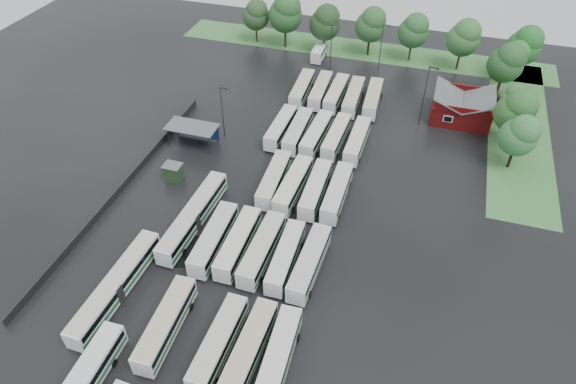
% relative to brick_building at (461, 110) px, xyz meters
% --- Properties ---
extents(ground, '(160.00, 160.00, 0.00)m').
position_rel_brick_building_xyz_m(ground, '(-24.00, -42.77, -1.87)').
color(ground, black).
rests_on(ground, ground).
extents(brick_building, '(10.07, 8.60, 5.39)m').
position_rel_brick_building_xyz_m(brick_building, '(0.00, 0.00, 0.00)').
color(brick_building, maroon).
rests_on(brick_building, ground).
extents(wash_shed, '(8.20, 4.20, 3.58)m').
position_rel_brick_building_xyz_m(wash_shed, '(-41.20, -20.74, 1.12)').
color(wash_shed, '#2D2D30').
rests_on(wash_shed, ground).
extents(utility_hut, '(2.70, 2.20, 2.62)m').
position_rel_brick_building_xyz_m(utility_hut, '(-40.20, -30.17, -0.55)').
color(utility_hut, '#1B341C').
rests_on(utility_hut, ground).
extents(grass_strip_north, '(80.00, 10.00, 0.01)m').
position_rel_brick_building_xyz_m(grass_strip_north, '(-22.00, 22.03, -1.86)').
color(grass_strip_north, '#3A6F35').
rests_on(grass_strip_north, ground).
extents(grass_strip_east, '(10.00, 50.00, 0.01)m').
position_rel_brick_building_xyz_m(grass_strip_east, '(10.00, 0.03, -1.86)').
color(grass_strip_east, '#3A6F35').
rests_on(grass_strip_east, ground).
extents(west_fence, '(0.10, 50.00, 1.20)m').
position_rel_brick_building_xyz_m(west_fence, '(-46.20, -34.77, -1.27)').
color(west_fence, '#2D2D30').
rests_on(west_fence, ground).
extents(bus_r1c0, '(2.86, 11.51, 3.18)m').
position_rel_brick_building_xyz_m(bus_r1c0, '(-28.39, -54.99, -0.12)').
color(bus_r1c0, silver).
rests_on(bus_r1c0, ground).
extents(bus_r1c2, '(2.54, 11.18, 3.10)m').
position_rel_brick_building_xyz_m(bus_r1c2, '(-21.99, -55.41, -0.16)').
color(bus_r1c2, silver).
rests_on(bus_r1c2, ground).
extents(bus_r1c3, '(2.64, 11.31, 3.13)m').
position_rel_brick_building_xyz_m(bus_r1c3, '(-18.63, -55.11, -0.14)').
color(bus_r1c3, silver).
rests_on(bus_r1c3, ground).
extents(bus_r1c4, '(2.86, 11.33, 3.13)m').
position_rel_brick_building_xyz_m(bus_r1c4, '(-15.42, -55.17, -0.15)').
color(bus_r1c4, silver).
rests_on(bus_r1c4, ground).
extents(bus_r2c0, '(2.74, 11.61, 3.21)m').
position_rel_brick_building_xyz_m(bus_r2c0, '(-28.60, -41.57, -0.10)').
color(bus_r2c0, silver).
rests_on(bus_r2c0, ground).
extents(bus_r2c1, '(2.56, 11.35, 3.15)m').
position_rel_brick_building_xyz_m(bus_r2c1, '(-25.36, -41.31, -0.13)').
color(bus_r2c1, silver).
rests_on(bus_r2c1, ground).
extents(bus_r2c2, '(2.66, 11.57, 3.21)m').
position_rel_brick_building_xyz_m(bus_r2c2, '(-22.10, -41.46, -0.10)').
color(bus_r2c2, silver).
rests_on(bus_r2c2, ground).
extents(bus_r2c3, '(2.61, 10.96, 3.04)m').
position_rel_brick_building_xyz_m(bus_r2c3, '(-18.90, -41.70, -0.20)').
color(bus_r2c3, silver).
rests_on(bus_r2c3, ground).
extents(bus_r2c4, '(2.76, 11.41, 3.16)m').
position_rel_brick_building_xyz_m(bus_r2c4, '(-15.80, -41.78, -0.13)').
color(bus_r2c4, silver).
rests_on(bus_r2c4, ground).
extents(bus_r3c1, '(2.85, 11.34, 3.13)m').
position_rel_brick_building_xyz_m(bus_r3c1, '(-25.07, -27.82, -0.14)').
color(bus_r3c1, silver).
rests_on(bus_r3c1, ground).
extents(bus_r3c2, '(2.82, 11.47, 3.17)m').
position_rel_brick_building_xyz_m(bus_r3c2, '(-22.03, -28.23, -0.12)').
color(bus_r3c2, silver).
rests_on(bus_r3c2, ground).
extents(bus_r3c3, '(2.57, 11.23, 3.11)m').
position_rel_brick_building_xyz_m(bus_r3c3, '(-18.73, -28.11, -0.15)').
color(bus_r3c3, silver).
rests_on(bus_r3c3, ground).
extents(bus_r3c4, '(2.41, 11.18, 3.11)m').
position_rel_brick_building_xyz_m(bus_r3c4, '(-15.60, -27.85, -0.16)').
color(bus_r3c4, silver).
rests_on(bus_r3c4, ground).
extents(bus_r4c0, '(2.48, 10.94, 3.04)m').
position_rel_brick_building_xyz_m(bus_r4c0, '(-28.36, -14.42, -0.20)').
color(bus_r4c0, silver).
rests_on(bus_r4c0, ground).
extents(bus_r4c1, '(2.50, 11.14, 3.09)m').
position_rel_brick_building_xyz_m(bus_r4c1, '(-25.34, -14.67, -0.16)').
color(bus_r4c1, silver).
rests_on(bus_r4c1, ground).
extents(bus_r4c2, '(2.90, 11.31, 3.12)m').
position_rel_brick_building_xyz_m(bus_r4c2, '(-22.17, -14.64, -0.15)').
color(bus_r4c2, silver).
rests_on(bus_r4c2, ground).
extents(bus_r4c3, '(2.68, 10.97, 3.03)m').
position_rel_brick_building_xyz_m(bus_r4c3, '(-18.93, -14.24, -0.20)').
color(bus_r4c3, silver).
rests_on(bus_r4c3, ground).
extents(bus_r4c4, '(2.48, 11.08, 3.08)m').
position_rel_brick_building_xyz_m(bus_r4c4, '(-15.43, -14.47, -0.17)').
color(bus_r4c4, silver).
rests_on(bus_r4c4, ground).
extents(bus_r5c0, '(2.82, 11.21, 3.10)m').
position_rel_brick_building_xyz_m(bus_r5c0, '(-28.58, -0.97, -0.16)').
color(bus_r5c0, silver).
rests_on(bus_r5c0, ground).
extents(bus_r5c1, '(2.70, 11.07, 3.06)m').
position_rel_brick_building_xyz_m(bus_r5c1, '(-25.15, -0.52, -0.18)').
color(bus_r5c1, silver).
rests_on(bus_r5c1, ground).
extents(bus_r5c2, '(2.46, 11.05, 3.07)m').
position_rel_brick_building_xyz_m(bus_r5c2, '(-22.12, -0.78, -0.18)').
color(bus_r5c2, silver).
rests_on(bus_r5c2, ground).
extents(bus_r5c3, '(2.71, 11.24, 3.11)m').
position_rel_brick_building_xyz_m(bus_r5c3, '(-18.87, -1.07, -0.16)').
color(bus_r5c3, silver).
rests_on(bus_r5c3, ground).
extents(bus_r5c4, '(2.88, 11.26, 3.11)m').
position_rel_brick_building_xyz_m(bus_r5c4, '(-15.40, -0.57, -0.16)').
color(bus_r5c4, silver).
rests_on(bus_r5c4, ground).
extents(artic_bus_west_b, '(2.84, 16.67, 3.08)m').
position_rel_brick_building_xyz_m(artic_bus_west_b, '(-32.96, -38.43, -0.16)').
color(artic_bus_west_b, silver).
rests_on(artic_bus_west_b, ground).
extents(artic_bus_west_c, '(2.76, 16.47, 3.05)m').
position_rel_brick_building_xyz_m(artic_bus_west_c, '(-36.44, -52.01, -0.18)').
color(artic_bus_west_c, silver).
rests_on(artic_bus_west_c, ground).
extents(minibus, '(2.37, 5.98, 2.59)m').
position_rel_brick_building_xyz_m(minibus, '(-29.56, 15.07, -0.43)').
color(minibus, white).
rests_on(minibus, ground).
extents(tree_north_0, '(5.80, 5.80, 9.61)m').
position_rel_brick_building_xyz_m(tree_north_0, '(-44.82, 19.23, 4.32)').
color(tree_north_0, '#3D2416').
rests_on(tree_north_0, ground).
extents(tree_north_1, '(7.16, 7.16, 11.85)m').
position_rel_brick_building_xyz_m(tree_north_1, '(-37.88, 18.58, 5.76)').
color(tree_north_1, '#32281C').
rests_on(tree_north_1, ground).
extents(tree_north_2, '(6.48, 6.48, 10.73)m').
position_rel_brick_building_xyz_m(tree_north_2, '(-29.10, 17.95, 5.04)').
color(tree_north_2, black).
rests_on(tree_north_2, ground).
extents(tree_north_3, '(6.38, 6.38, 10.56)m').
position_rel_brick_building_xyz_m(tree_north_3, '(-19.91, 19.96, 4.93)').
color(tree_north_3, black).
rests_on(tree_north_3, ground).
extents(tree_north_4, '(6.18, 6.18, 10.23)m').
position_rel_brick_building_xyz_m(tree_north_4, '(-11.24, 20.07, 4.72)').
color(tree_north_4, '#3A2A1B').
rests_on(tree_north_4, ground).
extents(tree_north_5, '(6.49, 6.49, 10.74)m').
position_rel_brick_building_xyz_m(tree_north_5, '(-1.42, 18.89, 5.05)').
color(tree_north_5, '#352513').
rests_on(tree_north_5, ground).
extents(tree_north_6, '(6.54, 6.54, 10.84)m').
position_rel_brick_building_xyz_m(tree_north_6, '(9.78, 18.69, 5.11)').
color(tree_north_6, black).
rests_on(tree_north_6, ground).
extents(tree_east_0, '(5.72, 5.72, 9.48)m').
position_rel_brick_building_xyz_m(tree_east_0, '(8.19, -12.12, 4.23)').
color(tree_east_0, black).
rests_on(tree_east_0, ground).
extents(tree_east_1, '(6.31, 6.31, 10.45)m').
position_rel_brick_building_xyz_m(tree_east_1, '(7.68, -6.29, 4.85)').
color(tree_east_1, '#302319').
rests_on(tree_east_1, ground).
extents(tree_east_2, '(4.47, 4.44, 7.36)m').
position_rel_brick_building_xyz_m(tree_east_2, '(7.69, 1.36, 2.86)').
color(tree_east_2, '#38241A').
rests_on(tree_east_2, ground).
extents(tree_east_3, '(6.45, 6.45, 10.68)m').
position_rel_brick_building_xyz_m(tree_east_3, '(6.43, 10.35, 5.00)').
color(tree_east_3, '#34231B').
rests_on(tree_east_3, ground).
extents(tree_east_4, '(5.30, 5.29, 8.76)m').
position_rel_brick_building_xyz_m(tree_east_4, '(8.19, 16.25, 3.77)').
color(tree_east_4, black).
rests_on(tree_east_4, ground).
extents(lamp_post_ne, '(1.69, 0.33, 10.98)m').
position_rel_brick_building_xyz_m(lamp_post_ne, '(-6.45, -4.01, 4.51)').
color(lamp_post_ne, '#2D2D30').
rests_on(lamp_post_ne, ground).
extents(lamp_post_nw, '(1.43, 0.28, 9.26)m').
position_rel_brick_building_xyz_m(lamp_post_nw, '(-37.27, -17.27, 3.51)').
color(lamp_post_nw, '#2D2D30').
rests_on(lamp_post_nw, ground).
extents(lamp_post_back_w, '(1.45, 0.28, 9.41)m').
position_rel_brick_building_xyz_m(lamp_post_back_w, '(-26.10, 11.46, 3.60)').
color(lamp_post_back_w, '#2D2D30').
rests_on(lamp_post_back_w, ground).
extents(lamp_post_back_e, '(1.49, 0.29, 9.70)m').
position_rel_brick_building_xyz_m(lamp_post_back_e, '(-16.57, 13.53, 3.77)').
color(lamp_post_back_e, '#2D2D30').
rests_on(lamp_post_back_e, ground).
extents(puddle_2, '(6.07, 6.07, 0.01)m').
position_rel_brick_building_xyz_m(puddle_2, '(-32.39, -43.13, -1.86)').
color(puddle_2, black).
rests_on(puddle_2, ground).
extents(puddle_3, '(3.13, 3.13, 0.01)m').
position_rel_brick_building_xyz_m(puddle_3, '(-17.64, -42.68, -1.86)').
color(puddle_3, black).
rests_on(puddle_3, ground).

